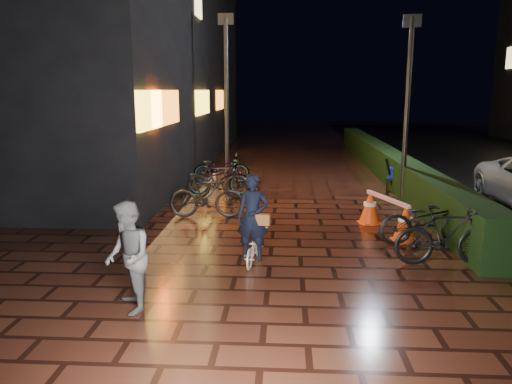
# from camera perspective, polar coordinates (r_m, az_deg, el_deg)

# --- Properties ---
(ground) EXTENTS (80.00, 80.00, 0.00)m
(ground) POSITION_cam_1_polar(r_m,az_deg,el_deg) (10.49, 4.90, -5.38)
(ground) COLOR #381911
(ground) RESTS_ON ground
(hedge) EXTENTS (0.70, 20.00, 1.00)m
(hedge) POSITION_cam_1_polar(r_m,az_deg,el_deg) (18.57, 14.55, 3.30)
(hedge) COLOR black
(hedge) RESTS_ON ground
(bystander_person) EXTENTS (0.87, 0.95, 1.58)m
(bystander_person) POSITION_cam_1_polar(r_m,az_deg,el_deg) (7.15, -14.48, -7.22)
(bystander_person) COLOR #515053
(bystander_person) RESTS_ON ground
(storefront_block) EXTENTS (12.09, 22.00, 9.00)m
(storefront_block) POSITION_cam_1_polar(r_m,az_deg,el_deg) (23.46, -20.38, 14.41)
(storefront_block) COLOR black
(storefront_block) RESTS_ON ground
(lamp_post_hedge) EXTENTS (0.48, 0.17, 4.98)m
(lamp_post_hedge) POSITION_cam_1_polar(r_m,az_deg,el_deg) (14.17, 16.92, 9.82)
(lamp_post_hedge) COLOR black
(lamp_post_hedge) RESTS_ON ground
(lamp_post_sf) EXTENTS (0.53, 0.15, 5.52)m
(lamp_post_sf) POSITION_cam_1_polar(r_m,az_deg,el_deg) (17.20, -3.37, 11.51)
(lamp_post_sf) COLOR black
(lamp_post_sf) RESTS_ON ground
(cyclist) EXTENTS (0.62, 1.19, 1.64)m
(cyclist) POSITION_cam_1_polar(r_m,az_deg,el_deg) (8.83, -0.32, -4.48)
(cyclist) COLOR white
(cyclist) RESTS_ON ground
(traffic_barrier) EXTENTS (1.04, 1.91, 0.78)m
(traffic_barrier) POSITION_cam_1_polar(r_m,az_deg,el_deg) (11.27, 14.68, -2.48)
(traffic_barrier) COLOR red
(traffic_barrier) RESTS_ON ground
(cart_assembly) EXTENTS (0.72, 0.62, 1.06)m
(cart_assembly) POSITION_cam_1_polar(r_m,az_deg,el_deg) (15.72, 15.59, 1.95)
(cart_assembly) COLOR black
(cart_assembly) RESTS_ON ground
(parked_bikes_storefront) EXTENTS (2.10, 5.37, 1.09)m
(parked_bikes_storefront) POSITION_cam_1_polar(r_m,az_deg,el_deg) (14.57, -4.47, 1.51)
(parked_bikes_storefront) COLOR black
(parked_bikes_storefront) RESTS_ON ground
(parked_bikes_hedge) EXTENTS (1.91, 1.89, 1.09)m
(parked_bikes_hedge) POSITION_cam_1_polar(r_m,az_deg,el_deg) (10.01, 19.77, -3.81)
(parked_bikes_hedge) COLOR black
(parked_bikes_hedge) RESTS_ON ground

